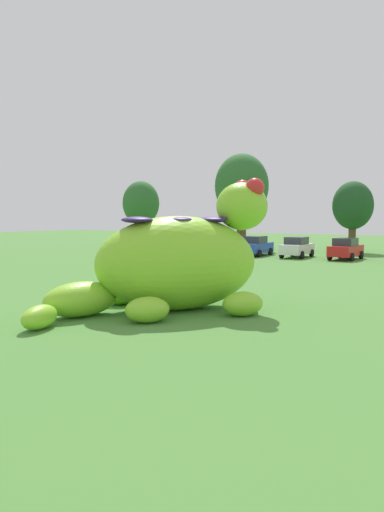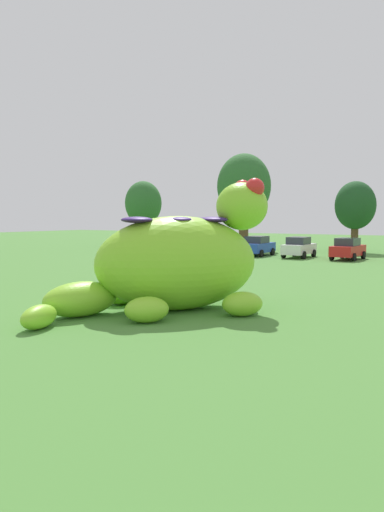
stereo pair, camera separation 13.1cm
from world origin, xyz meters
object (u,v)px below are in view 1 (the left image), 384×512
object	(u,v)px
spectator_near_inflatable	(211,267)
spectator_mid_field	(195,254)
car_blue	(256,246)
car_yellow	(216,244)
car_white	(297,247)
car_red	(346,249)
giant_inflatable_creature	(178,262)

from	to	relation	value
spectator_near_inflatable	spectator_mid_field	distance (m)	9.12
car_blue	spectator_mid_field	bearing A→B (deg)	-90.25
car_yellow	car_white	world-z (taller)	same
car_yellow	spectator_mid_field	bearing A→B (deg)	-68.90
spectator_mid_field	car_yellow	bearing A→B (deg)	111.10
car_yellow	car_red	world-z (taller)	same
spectator_mid_field	car_red	bearing A→B (deg)	53.38
car_blue	spectator_mid_field	distance (m)	10.34
car_white	spectator_mid_field	xyz separation A→B (m)	(-3.72, -10.41, -0.01)
giant_inflatable_creature	spectator_near_inflatable	world-z (taller)	giant_inflatable_creature
giant_inflatable_creature	car_yellow	bearing A→B (deg)	115.21
giant_inflatable_creature	car_blue	bearing A→B (deg)	107.19
car_white	spectator_near_inflatable	world-z (taller)	car_white
giant_inflatable_creature	car_red	bearing A→B (deg)	89.86
spectator_near_inflatable	car_white	bearing A→B (deg)	94.99
giant_inflatable_creature	car_yellow	distance (m)	28.00
spectator_near_inflatable	car_red	bearing A→B (deg)	82.19
giant_inflatable_creature	spectator_near_inflatable	bearing A→B (deg)	109.16
car_yellow	car_blue	size ratio (longest dim) A/B	1.03
giant_inflatable_creature	car_yellow	size ratio (longest dim) A/B	2.13
car_red	car_yellow	bearing A→B (deg)	176.98
giant_inflatable_creature	car_white	bearing A→B (deg)	99.07
car_yellow	car_red	size ratio (longest dim) A/B	1.01
car_red	spectator_near_inflatable	size ratio (longest dim) A/B	2.46
car_yellow	spectator_near_inflatable	xyz separation A→B (m)	(9.54, -18.46, -0.01)
car_blue	spectator_mid_field	xyz separation A→B (m)	(-0.05, -10.34, -0.01)
giant_inflatable_creature	car_red	world-z (taller)	giant_inflatable_creature
car_yellow	giant_inflatable_creature	bearing A→B (deg)	-64.79
giant_inflatable_creature	car_yellow	xyz separation A→B (m)	(-11.92, 25.32, -0.91)
car_white	car_red	distance (m)	4.00
car_yellow	car_red	distance (m)	12.00
car_blue	spectator_mid_field	size ratio (longest dim) A/B	2.40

